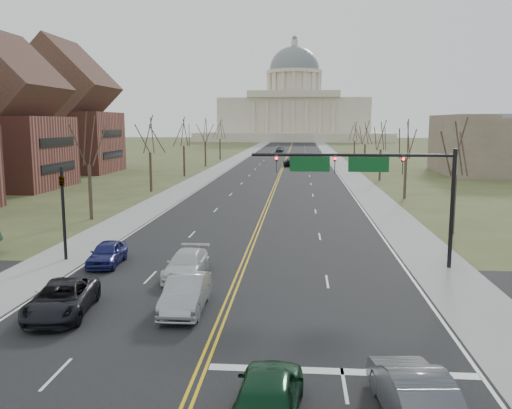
% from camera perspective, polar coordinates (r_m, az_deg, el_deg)
% --- Properties ---
extents(ground, '(600.00, 600.00, 0.00)m').
position_cam_1_polar(ground, '(21.38, -5.16, -15.51)').
color(ground, '#404924').
rests_on(ground, ground).
extents(road, '(20.00, 380.00, 0.01)m').
position_cam_1_polar(road, '(129.55, 3.16, 4.76)').
color(road, black).
rests_on(road, ground).
extents(cross_road, '(120.00, 14.00, 0.01)m').
position_cam_1_polar(cross_road, '(26.90, -2.95, -10.30)').
color(cross_road, black).
rests_on(cross_road, ground).
extents(sidewalk_left, '(4.00, 380.00, 0.03)m').
position_cam_1_polar(sidewalk_left, '(130.42, -2.14, 4.80)').
color(sidewalk_left, gray).
rests_on(sidewalk_left, ground).
extents(sidewalk_right, '(4.00, 380.00, 0.03)m').
position_cam_1_polar(sidewalk_right, '(129.79, 8.48, 4.69)').
color(sidewalk_right, gray).
rests_on(sidewalk_right, ground).
extents(center_line, '(0.42, 380.00, 0.01)m').
position_cam_1_polar(center_line, '(129.55, 3.16, 4.77)').
color(center_line, gold).
rests_on(center_line, road).
extents(edge_line_left, '(0.15, 380.00, 0.01)m').
position_cam_1_polar(edge_line_left, '(130.18, -1.17, 4.80)').
color(edge_line_left, silver).
rests_on(edge_line_left, road).
extents(edge_line_right, '(0.15, 380.00, 0.01)m').
position_cam_1_polar(edge_line_right, '(129.67, 7.51, 4.71)').
color(edge_line_right, silver).
rests_on(edge_line_right, road).
extents(stop_bar, '(9.50, 0.50, 0.01)m').
position_cam_1_polar(stop_bar, '(20.26, 9.05, -16.97)').
color(stop_bar, silver).
rests_on(stop_bar, road).
extents(capitol, '(90.00, 60.00, 50.00)m').
position_cam_1_polar(capitol, '(269.20, 4.00, 9.78)').
color(capitol, beige).
rests_on(capitol, ground).
extents(signal_mast, '(12.12, 0.44, 7.20)m').
position_cam_1_polar(signal_mast, '(33.09, 11.64, 3.31)').
color(signal_mast, black).
rests_on(signal_mast, ground).
extents(signal_left, '(0.32, 0.36, 6.00)m').
position_cam_1_polar(signal_left, '(36.31, -19.66, 0.19)').
color(signal_left, black).
rests_on(signal_left, ground).
extents(tree_r_0, '(3.74, 3.74, 8.50)m').
position_cam_1_polar(tree_r_0, '(44.92, 20.35, 5.32)').
color(tree_r_0, '#3C2C23').
rests_on(tree_r_0, ground).
extents(tree_l_0, '(3.96, 3.96, 9.00)m').
position_cam_1_polar(tree_l_0, '(50.90, -17.27, 6.23)').
color(tree_l_0, '#3C2C23').
rests_on(tree_l_0, ground).
extents(tree_r_1, '(3.74, 3.74, 8.50)m').
position_cam_1_polar(tree_r_1, '(64.39, 15.57, 6.38)').
color(tree_r_1, '#3C2C23').
rests_on(tree_r_1, ground).
extents(tree_l_1, '(3.96, 3.96, 9.00)m').
position_cam_1_polar(tree_l_1, '(69.85, -11.13, 7.01)').
color(tree_l_1, '#3C2C23').
rests_on(tree_l_1, ground).
extents(tree_r_2, '(3.74, 3.74, 8.50)m').
position_cam_1_polar(tree_r_2, '(84.11, 13.02, 6.93)').
color(tree_r_2, '#3C2C23').
rests_on(tree_r_2, ground).
extents(tree_l_2, '(3.96, 3.96, 9.00)m').
position_cam_1_polar(tree_l_2, '(89.26, -7.63, 7.41)').
color(tree_l_2, '#3C2C23').
rests_on(tree_l_2, ground).
extents(tree_r_3, '(3.74, 3.74, 8.50)m').
position_cam_1_polar(tree_r_3, '(103.94, 11.44, 7.27)').
color(tree_r_3, '#3C2C23').
rests_on(tree_r_3, ground).
extents(tree_l_3, '(3.96, 3.96, 9.00)m').
position_cam_1_polar(tree_l_3, '(108.89, -5.38, 7.66)').
color(tree_l_3, '#3C2C23').
rests_on(tree_l_3, ground).
extents(tree_r_4, '(3.74, 3.74, 8.50)m').
position_cam_1_polar(tree_r_4, '(123.82, 10.36, 7.49)').
color(tree_r_4, '#3C2C23').
rests_on(tree_r_4, ground).
extents(tree_l_4, '(3.96, 3.96, 9.00)m').
position_cam_1_polar(tree_l_4, '(128.63, -3.82, 7.82)').
color(tree_l_4, '#3C2C23').
rests_on(tree_l_4, ground).
extents(bldg_left_mid, '(15.10, 14.28, 20.75)m').
position_cam_1_polar(bldg_left_mid, '(79.66, -25.23, 7.69)').
color(bldg_left_mid, brown).
rests_on(bldg_left_mid, ground).
extents(bldg_left_far, '(17.10, 14.28, 23.25)m').
position_cam_1_polar(bldg_left_far, '(102.01, -19.51, 8.61)').
color(bldg_left_far, brown).
rests_on(bldg_left_far, ground).
extents(car_nb_inner_lead, '(2.22, 4.98, 1.66)m').
position_cam_1_polar(car_nb_inner_lead, '(16.80, 1.27, -19.37)').
color(car_nb_inner_lead, '#0B3219').
rests_on(car_nb_inner_lead, road).
extents(car_nb_outer_lead, '(2.23, 5.16, 1.65)m').
position_cam_1_polar(car_nb_outer_lead, '(17.52, 16.27, -18.51)').
color(car_nb_outer_lead, '#4B4C52').
rests_on(car_nb_outer_lead, road).
extents(car_sb_inner_lead, '(1.84, 5.00, 1.63)m').
position_cam_1_polar(car_sb_inner_lead, '(25.81, -7.40, -9.27)').
color(car_sb_inner_lead, gray).
rests_on(car_sb_inner_lead, road).
extents(car_sb_outer_lead, '(3.17, 5.67, 1.50)m').
position_cam_1_polar(car_sb_outer_lead, '(26.60, -19.78, -9.33)').
color(car_sb_outer_lead, black).
rests_on(car_sb_outer_lead, road).
extents(car_sb_inner_second, '(2.15, 5.07, 1.46)m').
position_cam_1_polar(car_sb_inner_second, '(31.23, -7.31, -6.26)').
color(car_sb_inner_second, silver).
rests_on(car_sb_inner_second, road).
extents(car_sb_outer_second, '(1.95, 4.37, 1.46)m').
position_cam_1_polar(car_sb_outer_second, '(34.78, -15.39, -4.96)').
color(car_sb_outer_second, navy).
rests_on(car_sb_outer_second, road).
extents(car_far_nb, '(3.07, 5.72, 1.53)m').
position_cam_1_polar(car_far_nb, '(109.51, 3.62, 4.46)').
color(car_far_nb, black).
rests_on(car_far_nb, road).
extents(car_far_sb, '(2.41, 5.02, 1.66)m').
position_cam_1_polar(car_far_sb, '(160.71, 2.52, 5.82)').
color(car_far_sb, '#46494D').
rests_on(car_far_sb, road).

